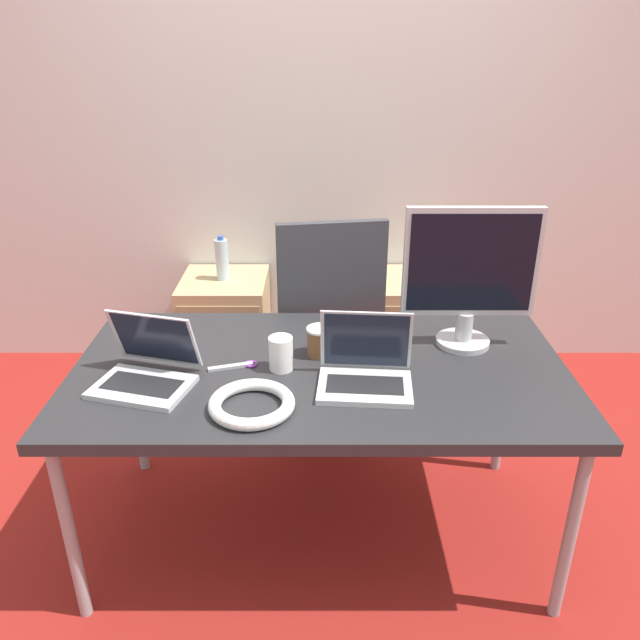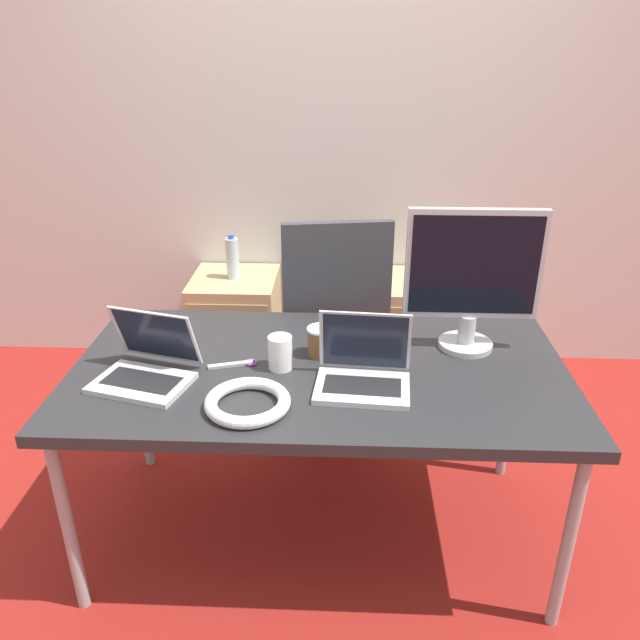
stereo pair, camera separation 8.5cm
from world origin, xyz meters
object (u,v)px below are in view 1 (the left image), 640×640
Objects in this scene: cabinet_right at (411,328)px; laptop_left at (365,371)px; coffee_cup_white at (281,353)px; mouse at (385,353)px; cabinet_left at (226,328)px; monitor at (470,275)px; laptop_right at (146,370)px; coffee_cup_brown at (321,342)px; water_bottle at (221,259)px; cable_coil at (252,404)px; office_chair at (324,352)px.

laptop_left reaches higher than cabinet_right.
mouse is at bearing 13.17° from coffee_cup_white.
monitor is (1.01, -1.03, 0.69)m from cabinet_left.
cabinet_left is at bearing 88.01° from laptop_right.
coffee_cup_white reaches higher than cabinet_right.
cabinet_left is at bearing 122.49° from mouse.
laptop_right is at bearing -91.99° from cabinet_left.
coffee_cup_brown is at bearing -65.66° from cabinet_left.
coffee_cup_brown reaches higher than water_bottle.
cabinet_left is 1.65× the size of laptop_right.
cabinet_right is at bearing 64.52° from cable_coil.
coffee_cup_brown is at bearing -91.36° from office_chair.
office_chair reaches higher than laptop_right.
water_bottle is at bearing 114.30° from coffee_cup_brown.
water_bottle is 1.46m from laptop_left.
laptop_left is at bearing -142.84° from monitor.
cabinet_right is 5.42× the size of coffee_cup_brown.
monitor is (0.37, 0.28, 0.22)m from laptop_left.
water_bottle is at bearing 122.44° from mouse.
mouse is (0.72, -1.13, 0.06)m from water_bottle.
monitor reaches higher than office_chair.
monitor is at bearing 15.88° from coffee_cup_white.
cabinet_left is 0.99m from cabinet_right.
mouse is at bearing -103.55° from cabinet_right.
laptop_right is 1.32× the size of cable_coil.
laptop_left is at bearing -54.71° from coffee_cup_brown.
water_bottle is at bearing 101.62° from cable_coil.
office_chair is 4.12× the size of cable_coil.
coffee_cup_white is (-0.35, -0.08, 0.04)m from mouse.
mouse is at bearing -160.94° from monitor.
laptop_right is 3.28× the size of coffee_cup_brown.
laptop_left is at bearing -63.88° from cabinet_left.
coffee_cup_white reaches higher than coffee_cup_brown.
office_chair is at bearing -43.20° from cabinet_left.
laptop_right is at bearing -91.98° from water_bottle.
coffee_cup_white is (0.42, 0.09, 0.01)m from laptop_right.
laptop_left is at bearing -0.64° from laptop_right.
cable_coil is at bearing -106.71° from coffee_cup_white.
office_chair is 1.89× the size of cabinet_left.
laptop_right reaches higher than cabinet_right.
laptop_right is at bearing -128.58° from cabinet_right.
monitor is at bearing 14.36° from laptop_right.
office_chair is 3.44× the size of laptop_left.
cable_coil reaches higher than cabinet_left.
cabinet_left is at bearing 101.64° from cable_coil.
laptop_right is 5.05× the size of mouse.
monitor reaches higher than cable_coil.
cabinet_right is 1.45m from coffee_cup_white.
cabinet_left is 4.83× the size of coffee_cup_white.
laptop_right reaches higher than coffee_cup_brown.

